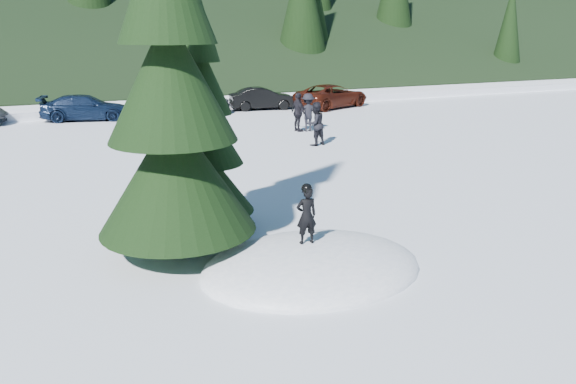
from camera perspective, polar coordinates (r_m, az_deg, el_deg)
name	(u,v)px	position (r m, az deg, el deg)	size (l,w,h in m)	color
ground	(312,269)	(11.18, 2.45, -7.81)	(200.00, 200.00, 0.00)	white
snow_mound	(312,269)	(11.18, 2.45, -7.81)	(4.48, 3.52, 0.96)	white
spruce_tall	(171,95)	(11.25, -11.78, 9.63)	(3.20, 3.20, 8.60)	black
spruce_short	(205,140)	(13.02, -8.47, 5.25)	(2.20, 2.20, 5.37)	black
child_skier	(306,215)	(10.95, 1.89, -2.40)	(0.42, 0.27, 1.15)	black
adult_0	(315,124)	(22.57, 2.80, 6.92)	(0.84, 0.66, 1.74)	black
adult_1	(298,112)	(25.63, 1.05, 8.11)	(1.03, 0.43, 1.76)	black
adult_2	(308,112)	(25.74, 2.04, 8.08)	(1.10, 0.64, 1.71)	black
car_3	(86,108)	(30.68, -19.87, 8.07)	(1.79, 4.41, 1.28)	#0E1A32
car_4	(190,100)	(31.61, -9.91, 9.19)	(1.74, 4.32, 1.47)	gray
car_5	(263,98)	(32.76, -2.58, 9.47)	(1.33, 3.83, 1.26)	black
car_6	(331,96)	(33.65, 4.44, 9.71)	(2.25, 4.89, 1.36)	#3F150B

